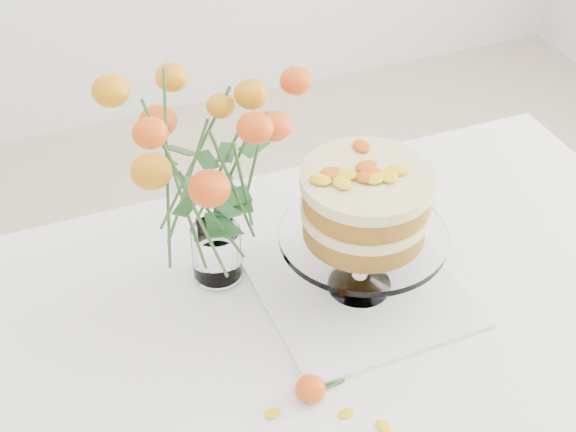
% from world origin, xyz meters
% --- Properties ---
extents(table, '(1.43, 0.93, 0.76)m').
position_xyz_m(table, '(0.00, 0.00, 0.67)').
color(table, '#A37A5F').
rests_on(table, ground).
extents(napkin, '(0.33, 0.33, 0.01)m').
position_xyz_m(napkin, '(0.11, 0.09, 0.76)').
color(napkin, white).
rests_on(napkin, table).
extents(cake_stand, '(0.27, 0.27, 0.25)m').
position_xyz_m(cake_stand, '(0.11, 0.09, 0.93)').
color(cake_stand, white).
rests_on(cake_stand, napkin).
extents(rose_vase, '(0.29, 0.29, 0.42)m').
position_xyz_m(rose_vase, '(-0.10, 0.21, 1.00)').
color(rose_vase, white).
rests_on(rose_vase, table).
extents(loose_rose_far, '(0.08, 0.05, 0.04)m').
position_xyz_m(loose_rose_far, '(-0.06, -0.09, 0.78)').
color(loose_rose_far, '#D23C0A').
rests_on(loose_rose_far, table).
extents(stray_petal_a, '(0.03, 0.02, 0.00)m').
position_xyz_m(stray_petal_a, '(-0.12, -0.10, 0.76)').
color(stray_petal_a, yellow).
rests_on(stray_petal_a, table).
extents(stray_petal_b, '(0.03, 0.02, 0.00)m').
position_xyz_m(stray_petal_b, '(-0.02, -0.14, 0.76)').
color(stray_petal_b, yellow).
rests_on(stray_petal_b, table).
extents(stray_petal_c, '(0.03, 0.02, 0.00)m').
position_xyz_m(stray_petal_c, '(0.02, -0.18, 0.76)').
color(stray_petal_c, yellow).
rests_on(stray_petal_c, table).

